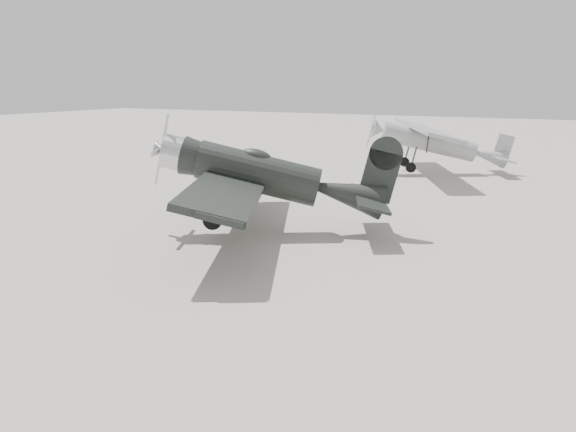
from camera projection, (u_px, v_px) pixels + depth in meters
name	position (u px, v px, depth m)	size (l,w,h in m)	color
ground	(255.00, 267.00, 17.02)	(160.00, 160.00, 0.00)	#9F988D
lowwing_monoplane	(269.00, 177.00, 20.54)	(9.31, 11.98, 3.97)	black
highwing_monoplane	(435.00, 139.00, 34.05)	(8.98, 11.74, 3.42)	gray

